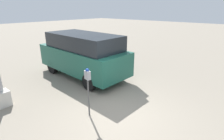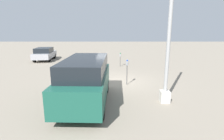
# 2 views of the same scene
# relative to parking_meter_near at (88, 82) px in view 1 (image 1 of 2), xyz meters

# --- Properties ---
(ground_plane) EXTENTS (80.00, 80.00, 0.00)m
(ground_plane) POSITION_rel_parking_meter_near_xyz_m (-0.55, -0.62, -1.17)
(ground_plane) COLOR gray
(parking_meter_near) EXTENTS (0.22, 0.15, 1.58)m
(parking_meter_near) POSITION_rel_parking_meter_near_xyz_m (0.00, 0.00, 0.00)
(parking_meter_near) COLOR #4C4C4C
(parking_meter_near) RESTS_ON ground
(parked_van) EXTENTS (4.83, 2.07, 2.10)m
(parked_van) POSITION_rel_parking_meter_near_xyz_m (2.80, -2.14, -0.03)
(parked_van) COLOR #195142
(parked_van) RESTS_ON ground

